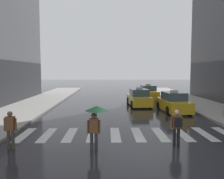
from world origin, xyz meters
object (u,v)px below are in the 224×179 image
at_px(taxi_lead, 173,103).
at_px(taxi_second, 139,98).
at_px(pedestrian_with_umbrella, 96,116).
at_px(pedestrian_with_backpack, 177,125).
at_px(pedestrian_plain_coat, 10,128).
at_px(taxi_third, 148,93).

xyz_separation_m(taxi_lead, taxi_second, (-2.42, 3.28, 0.00)).
distance_m(taxi_second, pedestrian_with_umbrella, 13.20).
bearing_deg(taxi_second, pedestrian_with_backpack, -89.96).
xyz_separation_m(taxi_second, pedestrian_plain_coat, (-7.25, -12.22, 0.21)).
height_order(pedestrian_with_umbrella, pedestrian_plain_coat, pedestrian_with_umbrella).
height_order(taxi_second, taxi_third, same).
xyz_separation_m(taxi_second, pedestrian_with_backpack, (0.01, -12.05, 0.25)).
bearing_deg(taxi_lead, pedestrian_plain_coat, -137.27).
height_order(taxi_lead, taxi_third, same).
bearing_deg(pedestrian_with_backpack, pedestrian_plain_coat, -178.64).
bearing_deg(pedestrian_with_umbrella, pedestrian_plain_coat, 172.78).
xyz_separation_m(taxi_second, pedestrian_with_umbrella, (-3.56, -12.69, 0.79)).
height_order(taxi_lead, pedestrian_plain_coat, taxi_lead).
height_order(taxi_third, pedestrian_with_backpack, taxi_third).
bearing_deg(taxi_lead, taxi_third, 93.12).
bearing_deg(pedestrian_plain_coat, pedestrian_with_umbrella, -7.22).
bearing_deg(pedestrian_plain_coat, taxi_second, 59.31).
xyz_separation_m(taxi_lead, pedestrian_with_umbrella, (-5.98, -9.41, 0.79)).
relative_size(taxi_second, pedestrian_with_umbrella, 2.38).
xyz_separation_m(pedestrian_with_umbrella, pedestrian_with_backpack, (3.57, 0.64, -0.54)).
relative_size(pedestrian_with_backpack, pedestrian_plain_coat, 1.00).
bearing_deg(pedestrian_plain_coat, taxi_lead, 42.73).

